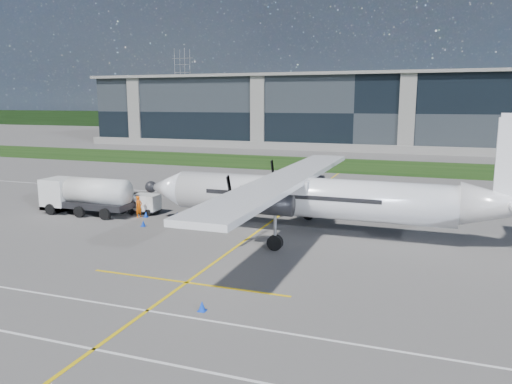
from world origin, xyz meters
The scene contains 16 objects.
ground centered at (0.00, 40.00, 0.00)m, with size 400.00×400.00×0.00m, color #555351.
grass_strip centered at (0.00, 48.00, 0.02)m, with size 400.00×18.00×0.04m, color black.
terminal_building centered at (0.00, 80.00, 7.50)m, with size 120.00×20.00×15.00m, color black.
tree_line centered at (0.00, 140.00, 3.00)m, with size 400.00×6.00×6.00m, color black.
pylon_west centered at (-80.00, 150.00, 15.00)m, with size 9.00×4.60×30.00m, color gray, non-canonical shape.
yellow_taxiway_centerline centered at (3.00, 10.00, 0.01)m, with size 0.20×70.00×0.01m, color yellow.
white_lane_line centered at (0.00, -14.00, 0.01)m, with size 90.00×0.15×0.01m, color white.
turboprop_aircraft centered at (7.93, 6.17, 4.59)m, with size 29.53×30.62×9.19m, color white, non-canonical shape.
fuel_tanker_truck centered at (-13.80, 6.16, 1.64)m, with size 8.76×2.85×3.29m, color silver, non-canonical shape.
baggage_tug centered at (-8.63, 8.18, 0.86)m, with size 2.86×1.72×1.72m, color silver, non-canonical shape.
ground_crew_person centered at (-8.21, 6.68, 1.07)m, with size 0.87×0.62×2.14m, color #F25907.
safety_cone_nose_stbd centered at (-5.09, 7.74, 0.25)m, with size 0.36×0.36×0.50m, color blue.
safety_cone_portwing centered at (5.48, -9.13, 0.25)m, with size 0.36×0.36×0.50m, color blue.
safety_cone_stbdwing centered at (5.39, 21.16, 0.25)m, with size 0.36×0.36×0.50m, color blue.
safety_cone_nose_port centered at (-6.14, 4.06, 0.25)m, with size 0.36×0.36×0.50m, color blue.
safety_cone_fwd centered at (-7.69, 6.90, 0.25)m, with size 0.36×0.36×0.50m, color blue.
Camera 1 is at (15.50, -29.31, 9.87)m, focal length 35.00 mm.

